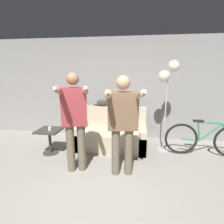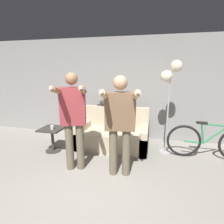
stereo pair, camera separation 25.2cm
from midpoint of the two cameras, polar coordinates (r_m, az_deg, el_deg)
ground_plane at (r=2.61m, az=-8.69°, el=-29.53°), size 16.00×16.00×0.00m
wall_back at (r=4.64m, az=3.40°, el=7.47°), size 10.00×0.05×2.60m
couch at (r=4.18m, az=2.18°, el=-7.62°), size 1.61×0.88×0.91m
person_left at (r=3.05m, az=-10.27°, el=-1.27°), size 0.62×0.76×1.74m
person_right at (r=2.84m, az=5.17°, el=-2.35°), size 0.63×0.73×1.70m
cat at (r=4.34m, az=-0.28°, el=3.07°), size 0.43×0.13×0.19m
floor_lamp at (r=3.83m, az=20.50°, el=10.50°), size 0.42×0.26×1.98m
side_table at (r=4.09m, az=-17.27°, el=-7.04°), size 0.49×0.49×0.54m
cup at (r=3.94m, az=-17.24°, el=-4.85°), size 0.07×0.07×0.09m
bicycle at (r=4.16m, az=30.83°, el=-8.48°), size 1.68×0.07×0.78m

